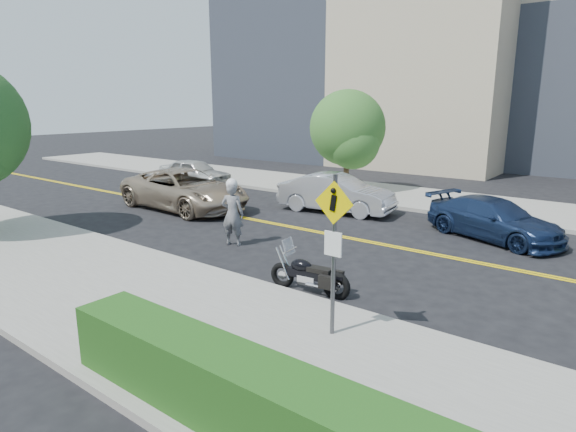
# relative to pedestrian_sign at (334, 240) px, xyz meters

# --- Properties ---
(ground_plane) EXTENTS (120.00, 120.00, 0.00)m
(ground_plane) POSITION_rel_pedestrian_sign_xyz_m (-4.20, 6.31, -1.96)
(ground_plane) COLOR black
(ground_plane) RESTS_ON ground
(sidewalk_near) EXTENTS (60.00, 5.00, 0.15)m
(sidewalk_near) POSITION_rel_pedestrian_sign_xyz_m (-4.20, -1.19, -1.89)
(sidewalk_near) COLOR #9E9B91
(sidewalk_near) RESTS_ON ground_plane
(sidewalk_far) EXTENTS (60.00, 5.00, 0.15)m
(sidewalk_far) POSITION_rel_pedestrian_sign_xyz_m (-4.20, 13.81, -1.89)
(sidewalk_far) COLOR #9E9B91
(sidewalk_far) RESTS_ON ground_plane
(pedestrian_sign) EXTENTS (0.78, 0.08, 3.00)m
(pedestrian_sign) POSITION_rel_pedestrian_sign_xyz_m (0.00, 0.00, 0.00)
(pedestrian_sign) COLOR #4C4C51
(pedestrian_sign) RESTS_ON sidewalk_near
(motorcyclist) EXTENTS (0.85, 0.70, 2.11)m
(motorcyclist) POSITION_rel_pedestrian_sign_xyz_m (-5.82, 3.43, -0.91)
(motorcyclist) COLOR silver
(motorcyclist) RESTS_ON ground
(motorcycle) EXTENTS (2.07, 0.84, 1.23)m
(motorcycle) POSITION_rel_pedestrian_sign_xyz_m (-1.71, 1.71, -1.35)
(motorcycle) COLOR black
(motorcycle) RESTS_ON ground
(suv) EXTENTS (6.11, 3.02, 1.67)m
(suv) POSITION_rel_pedestrian_sign_xyz_m (-11.08, 6.02, -1.13)
(suv) COLOR tan
(suv) RESTS_ON ground
(parked_car_white) EXTENTS (4.35, 2.09, 1.43)m
(parked_car_white) POSITION_rel_pedestrian_sign_xyz_m (-15.10, 10.19, -1.24)
(parked_car_white) COLOR silver
(parked_car_white) RESTS_ON ground
(parked_car_silver) EXTENTS (4.90, 2.26, 1.55)m
(parked_car_silver) POSITION_rel_pedestrian_sign_xyz_m (-5.75, 9.37, -1.18)
(parked_car_silver) COLOR silver
(parked_car_silver) RESTS_ON ground
(parked_car_blue) EXTENTS (4.92, 3.35, 1.32)m
(parked_car_blue) POSITION_rel_pedestrian_sign_xyz_m (0.45, 9.11, -1.30)
(parked_car_blue) COLOR navy
(parked_car_blue) RESTS_ON ground
(tree_far_a) EXTENTS (3.66, 3.66, 5.00)m
(tree_far_a) POSITION_rel_pedestrian_sign_xyz_m (-7.69, 13.43, 1.20)
(tree_far_a) COLOR #382619
(tree_far_a) RESTS_ON ground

